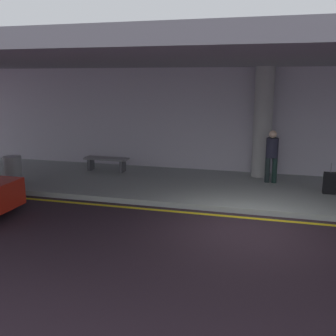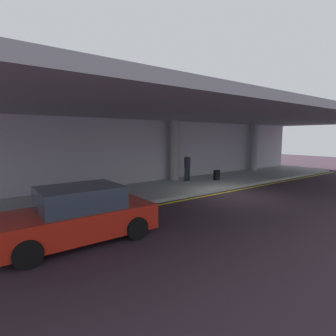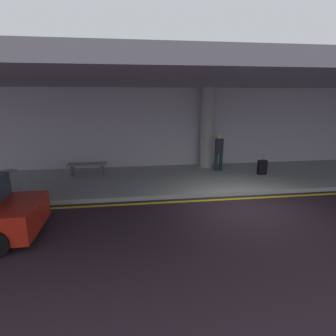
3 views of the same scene
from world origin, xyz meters
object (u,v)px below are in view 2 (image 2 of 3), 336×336
bench_metal (94,185)px  suitcase_upright_primary (217,175)px  support_column_far_left (175,150)px  car_red (78,215)px  trash_bin_steel (59,199)px  traveler_with_luggage (187,165)px  support_column_left_mid (254,147)px

bench_metal → suitcase_upright_primary: bearing=-7.9°
support_column_far_left → car_red: bearing=-143.7°
car_red → suitcase_upright_primary: 10.71m
suitcase_upright_primary → trash_bin_steel: size_ratio=1.06×
car_red → traveler_with_luggage: (8.21, 4.97, 0.40)m
car_red → suitcase_upright_primary: (9.88, 4.12, -0.25)m
support_column_far_left → traveler_with_luggage: size_ratio=2.17×
support_column_far_left → trash_bin_steel: (-7.62, -2.93, -1.40)m
support_column_far_left → traveler_with_luggage: (0.35, -0.79, -0.86)m
traveler_with_luggage → suitcase_upright_primary: size_ratio=1.87×
support_column_far_left → car_red: size_ratio=0.89×
traveler_with_luggage → support_column_far_left: bearing=111.9°
traveler_with_luggage → trash_bin_steel: traveler_with_luggage is taller
trash_bin_steel → bench_metal: bearing=46.2°
support_column_left_mid → trash_bin_steel: bearing=-169.4°
suitcase_upright_primary → bench_metal: bearing=155.4°
support_column_far_left → support_column_left_mid: bearing=0.0°
suitcase_upright_primary → bench_metal: 7.50m
bench_metal → trash_bin_steel: bearing=-133.8°
support_column_far_left → bench_metal: (-5.41, -0.62, -1.47)m
car_red → suitcase_upright_primary: bearing=23.2°
car_red → bench_metal: car_red is taller
bench_metal → trash_bin_steel: (-2.22, -2.31, 0.07)m
car_red → suitcase_upright_primary: car_red is taller
support_column_left_mid → bench_metal: support_column_left_mid is taller
support_column_far_left → bench_metal: support_column_far_left is taller
support_column_far_left → suitcase_upright_primary: 3.02m
car_red → bench_metal: bearing=65.0°
traveler_with_luggage → bench_metal: 5.79m
support_column_left_mid → trash_bin_steel: size_ratio=4.29×
car_red → trash_bin_steel: bearing=85.7°
support_column_far_left → car_red: (-7.86, -5.77, -1.26)m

